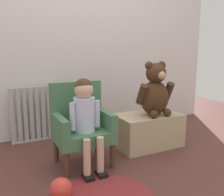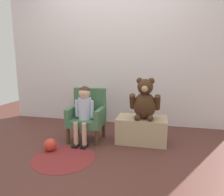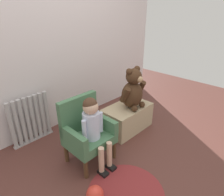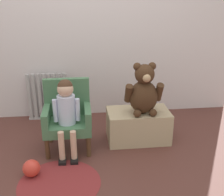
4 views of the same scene
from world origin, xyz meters
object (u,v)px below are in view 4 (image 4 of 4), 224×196
Objects in this scene: child_armchair at (67,116)px; large_teddy_bear at (144,92)px; child_figure at (66,107)px; low_bench at (138,125)px; radiator at (48,97)px; floor_rug at (59,183)px; toy_ball at (31,168)px.

child_armchair is 1.32× the size of large_teddy_bear.
child_figure reaches higher than low_bench.
child_figure is at bearing -72.32° from radiator.
low_bench reaches higher than floor_rug.
floor_rug is (-0.07, -0.60, -0.34)m from child_armchair.
low_bench is (0.73, 0.17, -0.32)m from child_figure.
child_figure is 1.41× the size of large_teddy_bear.
radiator is at bearing 146.45° from low_bench.
child_armchair reaches higher than low_bench.
child_armchair is 0.80m from large_teddy_bear.
radiator is at bearing 145.59° from large_teddy_bear.
radiator is 1.28m from large_teddy_bear.
radiator reaches higher than toy_ball.
radiator is 3.90× the size of toy_ball.
large_teddy_bear is at bearing 9.32° from child_figure.
low_bench is at bearing 4.65° from child_armchair.
child_armchair reaches higher than toy_ball.
toy_ball is (-0.24, 0.14, 0.07)m from floor_rug.
radiator is 0.78× the size of child_figure.
child_armchair is 4.64× the size of toy_ball.
child_armchair is 0.75m from low_bench.
radiator is 0.84× the size of floor_rug.
child_figure is (0.27, -0.83, 0.20)m from radiator.
large_teddy_bear is 3.51× the size of toy_ball.
child_armchair is 0.62m from toy_ball.
child_armchair is 1.00× the size of floor_rug.
large_teddy_bear is (0.77, 0.13, 0.08)m from child_figure.
radiator is 1.11× the size of large_teddy_bear.
child_figure is at bearing -166.79° from low_bench.
radiator is at bearing 87.99° from toy_ball.
large_teddy_bear is at bearing 1.01° from child_armchair.
toy_ball is at bearing -123.45° from child_armchair.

